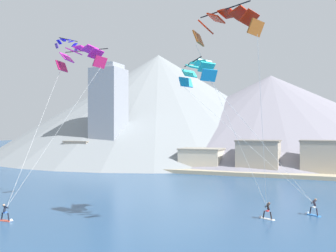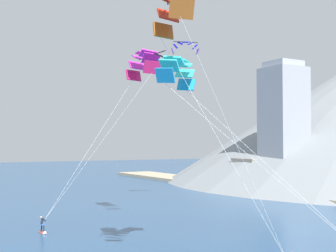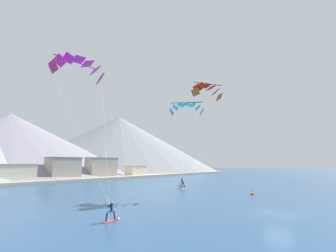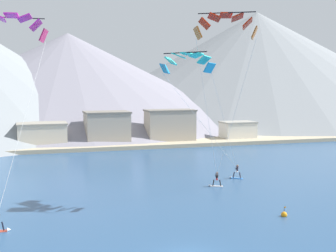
# 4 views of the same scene
# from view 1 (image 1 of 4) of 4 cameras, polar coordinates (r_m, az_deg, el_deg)

# --- Properties ---
(kitesurfer_near_lead) EXTENTS (1.75, 0.59, 1.75)m
(kitesurfer_near_lead) POSITION_cam_1_polar(r_m,az_deg,el_deg) (40.08, -23.36, -12.46)
(kitesurfer_near_lead) COLOR #E54C33
(kitesurfer_near_lead) RESTS_ON ground
(kitesurfer_near_trail) EXTENTS (1.63, 1.36, 1.78)m
(kitesurfer_near_trail) POSITION_cam_1_polar(r_m,az_deg,el_deg) (42.18, 21.14, -11.80)
(kitesurfer_near_trail) COLOR #337FDB
(kitesurfer_near_trail) RESTS_ON ground
(kitesurfer_mid_center) EXTENTS (1.75, 1.08, 1.73)m
(kitesurfer_mid_center) POSITION_cam_1_polar(r_m,az_deg,el_deg) (39.04, 14.67, -12.79)
(kitesurfer_mid_center) COLOR white
(kitesurfer_mid_center) RESTS_ON ground
(parafoil_kite_near_lead) EXTENTS (6.92, 11.52, 17.55)m
(parafoil_kite_near_lead) POSITION_cam_1_polar(r_m,az_deg,el_deg) (47.31, -13.13, 10.33)
(parafoil_kite_near_lead) COLOR #BA1955
(parafoil_kite_near_trail) EXTENTS (12.08, 11.17, 13.67)m
(parafoil_kite_near_trail) POSITION_cam_1_polar(r_m,az_deg,el_deg) (34.49, 4.64, 8.30)
(parafoil_kite_near_trail) COLOR #188AC7
(parafoil_kite_mid_center) EXTENTS (6.15, 9.07, 17.38)m
(parafoil_kite_mid_center) POSITION_cam_1_polar(r_m,az_deg,el_deg) (32.37, 8.97, 15.18)
(parafoil_kite_mid_center) COLOR #A0501A
(parafoil_kite_distant_high_outer) EXTENTS (2.27, 4.06, 1.81)m
(parafoil_kite_distant_high_outer) POSITION_cam_1_polar(r_m,az_deg,el_deg) (65.01, -15.13, 12.10)
(parafoil_kite_distant_high_outer) COLOR #56319D
(shoreline_strip) EXTENTS (180.00, 10.00, 0.70)m
(shoreline_strip) POSITION_cam_1_polar(r_m,az_deg,el_deg) (76.33, 10.48, -6.81)
(shoreline_strip) COLOR tan
(shoreline_strip) RESTS_ON ground
(shore_building_promenade_mid) EXTENTS (9.70, 5.08, 6.72)m
(shore_building_promenade_mid) POSITION_cam_1_polar(r_m,az_deg,el_deg) (75.98, 23.04, -4.53)
(shore_building_promenade_mid) COLOR #A89E8E
(shore_building_promenade_mid) RESTS_ON ground
(shore_building_quay_east) EXTENTS (8.37, 6.40, 6.61)m
(shore_building_quay_east) POSITION_cam_1_polar(r_m,az_deg,el_deg) (76.49, 13.61, -4.57)
(shore_building_quay_east) COLOR #A89E8E
(shore_building_quay_east) RESTS_ON ground
(shore_building_quay_west) EXTENTS (8.85, 6.49, 4.75)m
(shore_building_quay_west) POSITION_cam_1_polar(r_m,az_deg,el_deg) (79.48, 5.16, -5.09)
(shore_building_quay_west) COLOR beige
(shore_building_quay_west) RESTS_ON ground
(shore_building_old_town) EXTENTS (6.66, 7.27, 6.01)m
(shore_building_old_town) POSITION_cam_1_polar(r_m,az_deg,el_deg) (92.20, -12.78, -4.03)
(shore_building_old_town) COLOR beige
(shore_building_old_town) RESTS_ON ground
(highrise_tower) EXTENTS (7.00, 7.00, 24.34)m
(highrise_tower) POSITION_cam_1_polar(r_m,az_deg,el_deg) (90.43, -9.04, 1.56)
(highrise_tower) COLOR gray
(highrise_tower) RESTS_ON ground
(mountain_peak_central_summit) EXTENTS (104.75, 104.75, 25.70)m
(mountain_peak_central_summit) POSITION_cam_1_polar(r_m,az_deg,el_deg) (122.84, 15.40, 1.48)
(mountain_peak_central_summit) COLOR gray
(mountain_peak_central_summit) RESTS_ON ground
(mountain_peak_east_shoulder) EXTENTS (94.37, 94.37, 29.50)m
(mountain_peak_east_shoulder) POSITION_cam_1_polar(r_m,az_deg,el_deg) (140.95, -4.96, 2.00)
(mountain_peak_east_shoulder) COLOR slate
(mountain_peak_east_shoulder) RESTS_ON ground
(mountain_peak_far_spur) EXTENTS (110.56, 110.56, 34.35)m
(mountain_peak_far_spur) POSITION_cam_1_polar(r_m,az_deg,el_deg) (129.50, -1.46, 3.29)
(mountain_peak_far_spur) COLOR gray
(mountain_peak_far_spur) RESTS_ON ground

